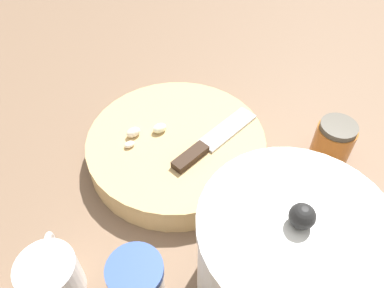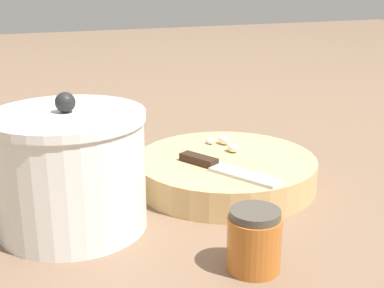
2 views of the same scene
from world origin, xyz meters
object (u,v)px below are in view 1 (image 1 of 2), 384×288
chef_knife (210,142)px  honey_jar (333,142)px  stock_pot (285,260)px  cutting_board (176,148)px  garlic_cloves (144,132)px  coffee_mug (51,276)px  spice_jar (138,282)px

chef_knife → honey_jar: honey_jar is taller
stock_pot → cutting_board: bearing=-77.3°
garlic_cloves → coffee_mug: coffee_mug is taller
garlic_cloves → honey_jar: bearing=161.5°
chef_knife → garlic_cloves: 0.11m
coffee_mug → spice_jar: bearing=157.5°
cutting_board → chef_knife: bearing=148.9°
garlic_cloves → spice_jar: spice_jar is taller
spice_jar → stock_pot: stock_pot is taller
stock_pot → chef_knife: bearing=-87.7°
garlic_cloves → cutting_board: bearing=156.1°
garlic_cloves → chef_knife: bearing=152.3°
cutting_board → chef_knife: (-0.05, 0.03, 0.03)m
cutting_board → chef_knife: 0.07m
stock_pot → honey_jar: bearing=-136.7°
chef_knife → honey_jar: (-0.21, 0.05, -0.02)m
garlic_cloves → stock_pot: bearing=110.8°
chef_knife → coffee_mug: 0.31m
coffee_mug → honey_jar: 0.49m
cutting_board → spice_jar: spice_jar is taller
garlic_cloves → stock_pot: size_ratio=0.37×
chef_knife → coffee_mug: bearing=-89.9°
garlic_cloves → honey_jar: honey_jar is taller
garlic_cloves → honey_jar: 0.33m
chef_knife → stock_pot: 0.24m
coffee_mug → honey_jar: bearing=-168.6°
cutting_board → honey_jar: (-0.26, 0.08, 0.01)m
cutting_board → spice_jar: bearing=62.7°
chef_knife → coffee_mug: coffee_mug is taller
chef_knife → spice_jar: size_ratio=2.19×
cutting_board → garlic_cloves: bearing=-23.9°
chef_knife → stock_pot: stock_pot is taller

